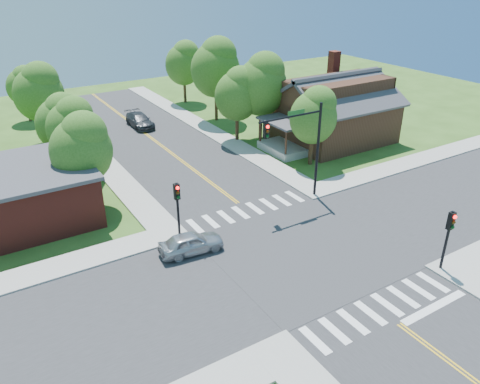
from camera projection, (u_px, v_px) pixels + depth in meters
ground at (302, 252)px, 28.53m from camera, size 100.00×100.00×0.00m
road_ns at (302, 252)px, 28.52m from camera, size 10.00×90.00×0.04m
road_ew at (302, 252)px, 28.52m from camera, size 90.00×10.00×0.04m
intersection_patch at (302, 252)px, 28.53m from camera, size 10.20×10.20×0.06m
sidewalk_ne at (327, 134)px, 48.05m from camera, size 40.00×40.00×0.14m
crosswalk_north at (248, 210)px, 33.24m from camera, size 8.85×2.00×0.01m
crosswalk_south at (379, 309)px, 23.78m from camera, size 8.85×2.00×0.01m
centerline at (302, 251)px, 28.51m from camera, size 0.30×90.00×0.01m
stop_bar at (434, 308)px, 23.91m from camera, size 4.60×0.45×0.09m
signal_mast_ne at (300, 139)px, 32.51m from camera, size 5.30×0.42×7.20m
signal_pole_se at (449, 230)px, 25.71m from camera, size 0.34×0.42×3.80m
signal_pole_nw at (177, 200)px, 28.97m from camera, size 0.34×0.42×3.80m
house_ne at (335, 108)px, 45.07m from camera, size 13.05×8.80×7.11m
building_nw at (12, 197)px, 31.07m from camera, size 10.40×8.40×3.73m
tree_e_a at (315, 114)px, 39.02m from camera, size 4.07×3.86×6.91m
tree_e_b at (262, 83)px, 44.45m from camera, size 5.05×4.79×8.58m
tree_e_c at (216, 66)px, 49.96m from camera, size 5.36×5.09×9.11m
tree_e_d at (184, 62)px, 57.08m from camera, size 4.49×4.26×7.63m
tree_w_a at (82, 146)px, 31.66m from camera, size 4.21×4.00×7.16m
tree_w_b at (62, 121)px, 37.68m from camera, size 3.97×3.77×6.75m
tree_w_c at (39, 91)px, 43.56m from camera, size 4.64×4.40×7.88m
tree_w_d at (24, 85)px, 50.49m from camera, size 3.61×3.43×6.14m
tree_house at (238, 93)px, 44.32m from camera, size 4.32×4.10×7.34m
tree_bldg at (72, 125)px, 36.72m from camera, size 3.96×3.76×6.74m
car_silver at (191, 243)px, 28.18m from camera, size 2.37×4.26×1.34m
car_dgrey at (140, 121)px, 49.97m from camera, size 1.96×4.81×1.40m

